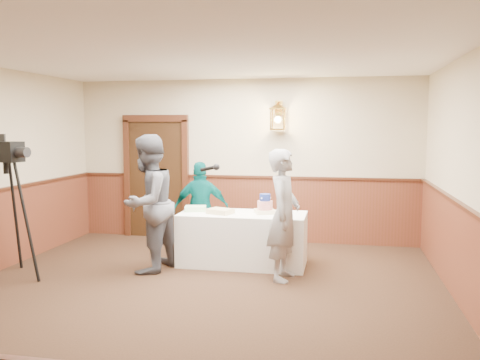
# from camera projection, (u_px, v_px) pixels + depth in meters

# --- Properties ---
(ground) EXTENTS (7.00, 7.00, 0.00)m
(ground) POSITION_uv_depth(u_px,v_px,m) (185.00, 309.00, 5.55)
(ground) COLOR #311F13
(ground) RESTS_ON ground
(room_shell) EXTENTS (6.02, 7.02, 2.81)m
(room_shell) POSITION_uv_depth(u_px,v_px,m) (191.00, 167.00, 5.85)
(room_shell) COLOR #C2B392
(room_shell) RESTS_ON ground
(display_table) EXTENTS (1.80, 0.80, 0.75)m
(display_table) POSITION_uv_depth(u_px,v_px,m) (243.00, 239.00, 7.31)
(display_table) COLOR white
(display_table) RESTS_ON ground
(tiered_cake) EXTENTS (0.35, 0.35, 0.28)m
(tiered_cake) POSITION_uv_depth(u_px,v_px,m) (265.00, 206.00, 7.25)
(tiered_cake) COLOR #F6E4B7
(tiered_cake) RESTS_ON display_table
(sheet_cake_yellow) EXTENTS (0.40, 0.36, 0.07)m
(sheet_cake_yellow) POSITION_uv_depth(u_px,v_px,m) (220.00, 211.00, 7.24)
(sheet_cake_yellow) COLOR #F7D994
(sheet_cake_yellow) RESTS_ON display_table
(sheet_cake_green) EXTENTS (0.35, 0.31, 0.07)m
(sheet_cake_green) POSITION_uv_depth(u_px,v_px,m) (196.00, 209.00, 7.47)
(sheet_cake_green) COLOR #A9E8A4
(sheet_cake_green) RESTS_ON display_table
(interviewer) EXTENTS (1.55, 1.05, 1.88)m
(interviewer) POSITION_uv_depth(u_px,v_px,m) (148.00, 204.00, 6.92)
(interviewer) COLOR #53545D
(interviewer) RESTS_ON ground
(baker) EXTENTS (0.48, 0.66, 1.70)m
(baker) POSITION_uv_depth(u_px,v_px,m) (284.00, 215.00, 6.55)
(baker) COLOR gray
(baker) RESTS_ON ground
(assistant_p) EXTENTS (0.92, 0.58, 1.45)m
(assistant_p) POSITION_uv_depth(u_px,v_px,m) (201.00, 209.00, 7.80)
(assistant_p) COLOR #024C4A
(assistant_p) RESTS_ON ground
(tv_camera_rig) EXTENTS (0.71, 0.66, 1.80)m
(tv_camera_rig) POSITION_uv_depth(u_px,v_px,m) (8.00, 217.00, 6.62)
(tv_camera_rig) COLOR black
(tv_camera_rig) RESTS_ON ground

